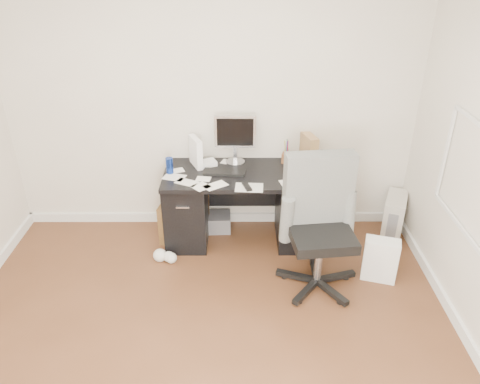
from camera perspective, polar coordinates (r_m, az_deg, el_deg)
The scene contains 18 objects.
ground at distance 3.60m, azimuth -4.62°, elevation -20.58°, with size 4.00×4.00×0.00m, color #4E2D19.
room_shell at distance 2.61m, azimuth -5.27°, elevation 4.53°, with size 4.02×4.02×2.71m.
desk at distance 4.62m, azimuth 0.30°, elevation -1.54°, with size 1.50×0.70×0.75m.
loose_papers at distance 4.41m, azimuth -2.29°, elevation 2.07°, with size 1.10×0.60×0.00m, color silver, non-canonical shape.
lcd_monitor at distance 4.56m, azimuth -0.59°, elevation 6.44°, with size 0.40×0.23×0.50m, color #B4B4B9, non-canonical shape.
keyboard at distance 4.44m, azimuth -1.93°, elevation 2.42°, with size 0.39×0.13×0.02m, color black.
computer_mouse at distance 4.37m, azimuth 6.10°, elevation 2.05°, with size 0.05×0.05×0.05m, color #B4B4B9.
travel_mug at distance 4.47m, azimuth -8.59°, elevation 3.21°, with size 0.07×0.07×0.16m, color navy.
white_binder at distance 4.56m, azimuth -5.42°, elevation 4.89°, with size 0.12×0.25×0.29m, color white.
magazine_file at distance 4.67m, azimuth 8.40°, elevation 5.22°, with size 0.12×0.24×0.28m, color #99724A.
pen_cup at distance 4.64m, azimuth 5.68°, elevation 4.94°, with size 0.10×0.10×0.24m, color #5D2F1A, non-canonical shape.
yellow_book at distance 4.41m, azimuth 9.32°, elevation 2.02°, with size 0.20×0.26×0.05m, color yellow.
paper_remote at distance 4.18m, azimuth 1.12°, elevation 0.66°, with size 0.25×0.20×0.02m, color silver, non-canonical shape.
office_chair at distance 3.95m, azimuth 9.94°, elevation -4.39°, with size 0.67×0.67×1.19m, color #545754, non-canonical shape.
pc_tower at distance 5.04m, azimuth 18.26°, elevation -2.78°, with size 0.19×0.43×0.43m, color beige.
shopping_bag at distance 4.38m, azimuth 16.73°, elevation -7.90°, with size 0.30×0.21×0.41m, color white.
wicker_basket at distance 4.78m, azimuth -6.80°, elevation -3.33°, with size 0.41×0.41×0.41m, color #533519.
desk_printer at distance 4.94m, azimuth -2.91°, elevation -3.66°, with size 0.30×0.24×0.17m, color slate.
Camera 1 is at (0.26, -2.35, 2.71)m, focal length 35.00 mm.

